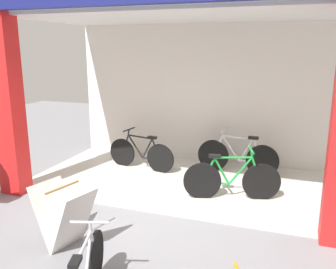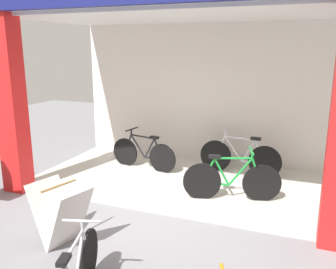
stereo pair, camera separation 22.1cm
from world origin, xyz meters
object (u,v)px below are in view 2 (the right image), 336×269
Objects in this scene: bicycle_inside_0 at (240,157)px; bicycle_inside_2 at (143,154)px; sandwich_board_sign at (61,215)px; bicycle_inside_1 at (231,180)px.

bicycle_inside_0 is 2.10m from bicycle_inside_2.
bicycle_inside_2 reaches higher than sandwich_board_sign.
bicycle_inside_2 is at bearing 95.22° from sandwich_board_sign.
bicycle_inside_1 reaches higher than bicycle_inside_2.
bicycle_inside_1 is at bearing -24.14° from bicycle_inside_2.
bicycle_inside_2 is at bearing -167.78° from bicycle_inside_0.
sandwich_board_sign is at bearing -84.78° from bicycle_inside_2.
bicycle_inside_0 is at bearing 64.65° from sandwich_board_sign.
bicycle_inside_0 reaches higher than bicycle_inside_1.
bicycle_inside_0 is at bearing 94.42° from bicycle_inside_1.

